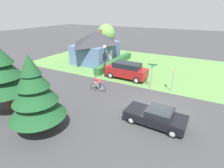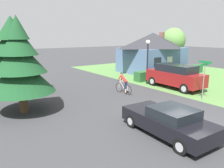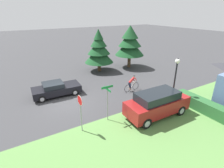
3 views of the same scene
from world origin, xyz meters
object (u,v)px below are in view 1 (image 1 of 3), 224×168
parked_suv_right (126,70)px  street_lamp (105,54)px  cottage_house (96,46)px  conifer_tall_near (35,94)px  deciduous_tree_right (106,34)px  street_name_sign (152,72)px  conifer_tall_far (0,71)px  sedan_left_lane (156,116)px  cyclist (98,84)px  stop_sign (173,75)px

parked_suv_right → street_lamp: street_lamp is taller
cottage_house → conifer_tall_near: bearing=-162.5°
deciduous_tree_right → conifer_tall_near: bearing=-161.1°
street_lamp → conifer_tall_near: size_ratio=0.75×
parked_suv_right → street_lamp: size_ratio=1.24×
street_name_sign → conifer_tall_far: 13.55m
conifer_tall_far → sedan_left_lane: bearing=-71.0°
cottage_house → cyclist: 11.70m
cyclist → street_name_sign: size_ratio=0.66×
cottage_house → parked_suv_right: bearing=-126.6°
street_name_sign → conifer_tall_far: bearing=137.5°
sedan_left_lane → deciduous_tree_right: bearing=-48.5°
cyclist → parked_suv_right: size_ratio=0.36×
sedan_left_lane → cyclist: (2.82, 6.76, 0.12)m
sedan_left_lane → conifer_tall_far: 12.25m
cyclist → street_name_sign: bearing=-147.5°
sedan_left_lane → street_lamp: street_lamp is taller
cottage_house → stop_sign: cottage_house is taller
cyclist → cottage_house: bearing=-59.1°
parked_suv_right → conifer_tall_far: bearing=64.9°
parked_suv_right → street_lamp: bearing=17.7°
cottage_house → deciduous_tree_right: (5.40, 1.31, 1.25)m
cottage_house → parked_suv_right: size_ratio=1.67×
conifer_tall_near → stop_sign: bearing=-32.1°
parked_suv_right → stop_sign: stop_sign is taller
stop_sign → conifer_tall_near: bearing=-35.9°
cottage_house → deciduous_tree_right: size_ratio=1.55×
cottage_house → street_lamp: bearing=-142.2°
street_name_sign → stop_sign: bearing=-83.2°
parked_suv_right → deciduous_tree_right: deciduous_tree_right is taller
street_lamp → conifer_tall_near: conifer_tall_near is taller
sedan_left_lane → stop_sign: 6.42m
cyclist → street_name_sign: street_name_sign is taller
cyclist → parked_suv_right: parked_suv_right is taller
conifer_tall_near → cyclist: bearing=-0.6°
cottage_house → conifer_tall_far: bearing=-176.4°
street_lamp → deciduous_tree_right: deciduous_tree_right is taller
sedan_left_lane → parked_suv_right: (7.46, 5.65, 0.41)m
cottage_house → street_lamp: cottage_house is taller
parked_suv_right → conifer_tall_near: (-11.94, 1.18, 1.78)m
street_name_sign → conifer_tall_near: 11.56m
sedan_left_lane → street_name_sign: (6.05, 2.19, 1.24)m
cyclist → sedan_left_lane: bearing=154.6°
cottage_house → deciduous_tree_right: bearing=10.6°
conifer_tall_far → conifer_tall_near: bearing=-97.8°
stop_sign → conifer_tall_far: size_ratio=0.46×
cyclist → conifer_tall_far: 8.51m
parked_suv_right → cyclist: bearing=77.8°
street_lamp → street_name_sign: bearing=-96.1°
parked_suv_right → street_name_sign: size_ratio=1.85×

